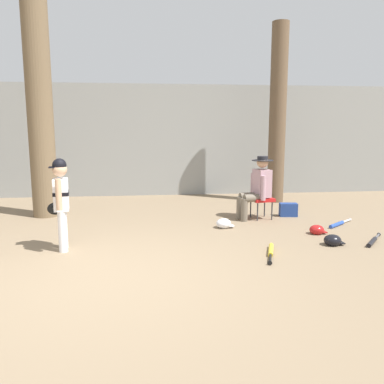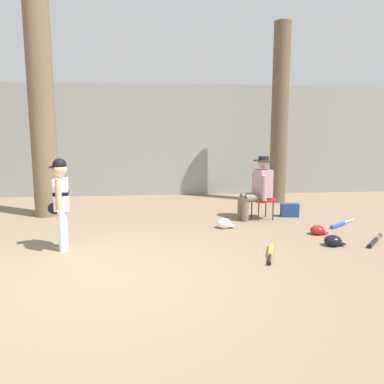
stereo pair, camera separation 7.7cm
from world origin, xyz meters
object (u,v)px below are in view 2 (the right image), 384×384
tree_near_player (42,110)px  bat_black_composite (374,242)px  batting_helmet_white (224,224)px  folding_stool (263,200)px  handbag_beside_stool (290,210)px  young_ballplayer (61,198)px  seated_spectator (258,186)px  batting_helmet_black (333,241)px  bat_blue_youth (340,224)px  tree_behind_spectator (279,123)px  bat_yellow_trainer (270,252)px  batting_helmet_red (318,230)px

tree_near_player → bat_black_composite: (5.39, -2.48, -2.03)m
batting_helmet_white → folding_stool: bearing=36.5°
handbag_beside_stool → batting_helmet_white: handbag_beside_stool is taller
young_ballplayer → handbag_beside_stool: 4.36m
seated_spectator → batting_helmet_black: seated_spectator is taller
bat_black_composite → bat_blue_youth: 1.08m
tree_behind_spectator → bat_blue_youth: tree_behind_spectator is taller
folding_stool → handbag_beside_stool: size_ratio=1.37×
folding_stool → batting_helmet_black: (0.56, -1.81, -0.29)m
young_ballplayer → folding_stool: 3.74m
young_ballplayer → handbag_beside_stool: size_ratio=3.84×
young_ballplayer → batting_helmet_white: bearing=20.9°
bat_yellow_trainer → bat_blue_youth: (1.68, 1.38, -0.00)m
folding_stool → batting_helmet_red: size_ratio=1.66×
young_ballplayer → folding_stool: young_ballplayer is taller
young_ballplayer → bat_blue_youth: 4.71m
handbag_beside_stool → bat_blue_youth: (0.62, -0.84, -0.10)m
bat_yellow_trainer → batting_helmet_red: (1.06, 0.90, 0.04)m
bat_black_composite → batting_helmet_white: (-2.06, 1.15, 0.04)m
folding_stool → tree_near_player: bearing=170.5°
batting_helmet_white → seated_spectator: bearing=39.0°
batting_helmet_white → bat_yellow_trainer: bearing=-75.4°
batting_helmet_red → tree_behind_spectator: bearing=85.2°
tree_behind_spectator → bat_black_composite: 3.97m
tree_near_player → batting_helmet_red: bearing=-21.6°
young_ballplayer → bat_yellow_trainer: 3.02m
batting_helmet_black → young_ballplayer: bearing=176.8°
handbag_beside_stool → batting_helmet_black: handbag_beside_stool is taller
handbag_beside_stool → bat_yellow_trainer: bearing=-115.5°
folding_stool → bat_yellow_trainer: (-0.47, -2.09, -0.33)m
batting_helmet_white → tree_near_player: bearing=158.3°
tree_behind_spectator → seated_spectator: bearing=-118.2°
tree_behind_spectator → bat_blue_youth: (0.37, -2.43, -1.81)m
handbag_beside_stool → batting_helmet_white: (-1.44, -0.77, -0.05)m
tree_near_player → batting_helmet_white: 4.10m
young_ballplayer → bat_yellow_trainer: size_ratio=1.71×
tree_behind_spectator → bat_yellow_trainer: tree_behind_spectator is taller
bat_blue_youth → batting_helmet_red: 0.78m
bat_black_composite → batting_helmet_white: size_ratio=1.94×
tree_near_player → handbag_beside_stool: tree_near_player is taller
seated_spectator → bat_yellow_trainer: size_ratio=1.57×
folding_stool → bat_blue_youth: bearing=-30.2°
bat_blue_youth → batting_helmet_white: (-2.06, 0.08, 0.04)m
bat_blue_youth → batting_helmet_red: (-0.61, -0.48, 0.04)m
tree_near_player → young_ballplayer: tree_near_player is taller
handbag_beside_stool → seated_spectator: bearing=-167.0°
tree_near_player → bat_blue_youth: bearing=-14.6°
tree_behind_spectator → seated_spectator: (-0.94, -1.75, -1.21)m
folding_stool → seated_spectator: 0.29m
folding_stool → seated_spectator: size_ratio=0.39×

